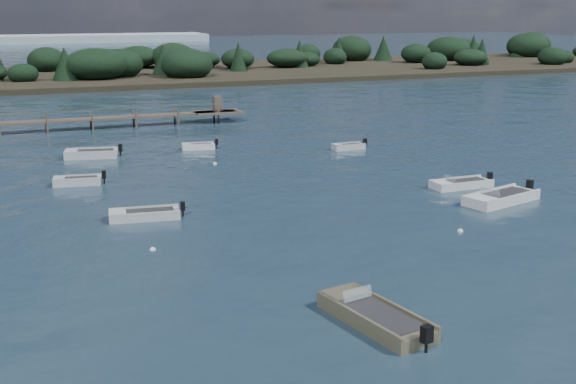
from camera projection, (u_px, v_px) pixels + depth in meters
name	position (u px, v px, depth m)	size (l,w,h in m)	color
ground	(157.00, 109.00, 85.65)	(400.00, 400.00, 0.00)	#152632
dinghy_extra_a	(91.00, 155.00, 58.26)	(4.65, 2.67, 1.29)	#A6ABAD
dinghy_mid_grey	(144.00, 216.00, 41.50)	(4.41, 2.03, 1.10)	#A6ABAD
tender_far_grey	(78.00, 182.00, 49.39)	(3.59, 1.76, 1.14)	#A6ABAD
dinghy_near_olive	(375.00, 319.00, 27.80)	(2.87, 5.68, 1.36)	brown
tender_far_grey_b	(349.00, 148.00, 61.46)	(3.08, 1.11, 1.06)	#A6ABAD
tender_far_white	(198.00, 147.00, 61.56)	(3.13, 1.49, 1.05)	silver
dinghy_mid_white_b	(461.00, 185.00, 48.64)	(4.53, 1.62, 1.13)	silver
dinghy_mid_white_a	(501.00, 199.00, 44.97)	(5.80, 3.35, 1.33)	silver
buoy_a	(420.00, 328.00, 27.44)	(0.32, 0.32, 0.32)	white
buoy_b	(460.00, 232.00, 39.16)	(0.32, 0.32, 0.32)	white
buoy_c	(153.00, 250.00, 36.19)	(0.32, 0.32, 0.32)	white
buoy_e	(215.00, 164.00, 55.78)	(0.32, 0.32, 0.32)	white
far_headland	(250.00, 62.00, 130.03)	(190.00, 40.00, 5.80)	black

